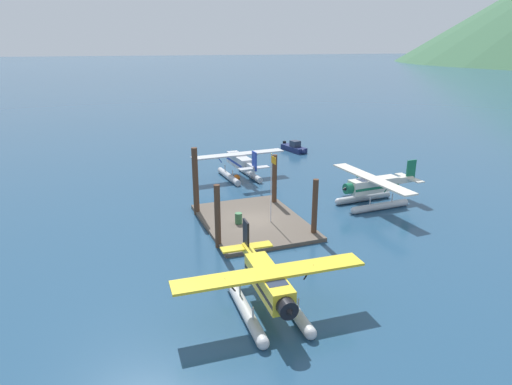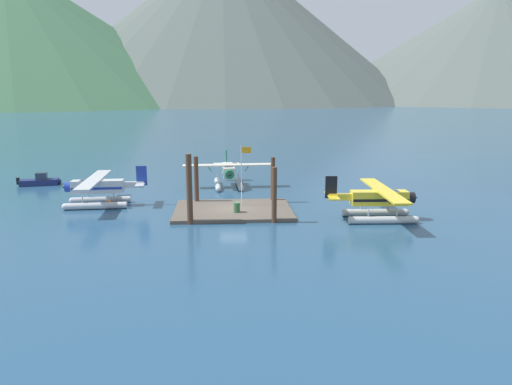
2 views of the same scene
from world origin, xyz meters
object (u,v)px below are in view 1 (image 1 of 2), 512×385
object	(u,v)px
fuel_drum	(239,218)
boat_navy_open_west	(294,148)
mooring_buoy	(237,178)
seaplane_silver_port_fwd	(239,164)
flagpole	(272,180)
seaplane_cream_bow_centre	(373,189)
seaplane_yellow_stbd_aft	(269,288)

from	to	relation	value
fuel_drum	boat_navy_open_west	bearing A→B (deg)	145.40
mooring_buoy	boat_navy_open_west	xyz separation A→B (m)	(-10.71, 11.90, 0.12)
fuel_drum	seaplane_silver_port_fwd	xyz separation A→B (m)	(-13.19, 4.50, 0.84)
boat_navy_open_west	flagpole	bearing A→B (deg)	-29.27
seaplane_cream_bow_centre	seaplane_yellow_stbd_aft	bearing A→B (deg)	-50.43
mooring_buoy	seaplane_cream_bow_centre	bearing A→B (deg)	38.70
boat_navy_open_west	mooring_buoy	bearing A→B (deg)	-48.00
seaplane_cream_bow_centre	fuel_drum	bearing A→B (deg)	-87.56
seaplane_silver_port_fwd	boat_navy_open_west	xyz separation A→B (m)	(-9.55, 11.20, -1.09)
seaplane_cream_bow_centre	seaplane_yellow_stbd_aft	xyz separation A→B (m)	(12.67, -15.34, 0.00)
flagpole	seaplane_silver_port_fwd	world-z (taller)	flagpole
fuel_drum	seaplane_cream_bow_centre	distance (m)	13.04
mooring_buoy	seaplane_cream_bow_centre	xyz separation A→B (m)	(11.48, 9.20, 1.21)
seaplane_yellow_stbd_aft	boat_navy_open_west	world-z (taller)	seaplane_yellow_stbd_aft
seaplane_yellow_stbd_aft	fuel_drum	bearing A→B (deg)	169.08
mooring_buoy	seaplane_yellow_stbd_aft	size ratio (longest dim) A/B	0.07
mooring_buoy	seaplane_yellow_stbd_aft	xyz separation A→B (m)	(24.15, -6.14, 1.21)
fuel_drum	seaplane_yellow_stbd_aft	distance (m)	12.37
flagpole	fuel_drum	xyz separation A→B (m)	(-0.68, -2.56, -3.12)
seaplane_cream_bow_centre	seaplane_silver_port_fwd	bearing A→B (deg)	-146.09
fuel_drum	seaplane_yellow_stbd_aft	xyz separation A→B (m)	(12.12, -2.34, 0.84)
seaplane_silver_port_fwd	seaplane_yellow_stbd_aft	bearing A→B (deg)	-15.12
mooring_buoy	seaplane_cream_bow_centre	world-z (taller)	seaplane_cream_bow_centre
flagpole	mooring_buoy	bearing A→B (deg)	174.46
fuel_drum	seaplane_yellow_stbd_aft	world-z (taller)	seaplane_yellow_stbd_aft
fuel_drum	seaplane_yellow_stbd_aft	size ratio (longest dim) A/B	0.08
flagpole	seaplane_silver_port_fwd	bearing A→B (deg)	172.06
seaplane_silver_port_fwd	seaplane_yellow_stbd_aft	xyz separation A→B (m)	(25.31, -6.84, 0.00)
mooring_buoy	boat_navy_open_west	bearing A→B (deg)	132.00
mooring_buoy	flagpole	bearing A→B (deg)	-5.54
fuel_drum	seaplane_cream_bow_centre	xyz separation A→B (m)	(-0.55, 13.00, 0.84)
seaplane_yellow_stbd_aft	seaplane_cream_bow_centre	bearing A→B (deg)	129.57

